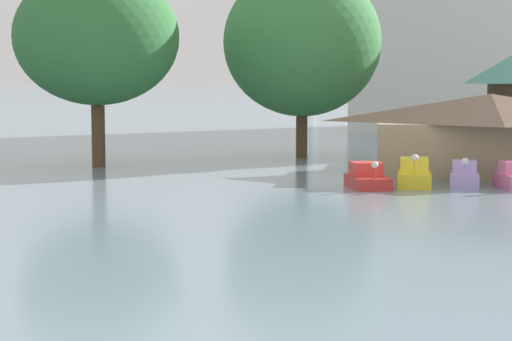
% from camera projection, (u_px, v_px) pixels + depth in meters
% --- Properties ---
extents(pedal_boat_red, '(2.41, 3.25, 1.38)m').
position_uv_depth(pedal_boat_red, '(367.00, 178.00, 42.60)').
color(pedal_boat_red, red).
rests_on(pedal_boat_red, ground).
extents(pedal_boat_yellow, '(1.64, 2.89, 1.68)m').
position_uv_depth(pedal_boat_yellow, '(414.00, 175.00, 42.99)').
color(pedal_boat_yellow, yellow).
rests_on(pedal_boat_yellow, ground).
extents(pedal_boat_lavender, '(1.55, 2.95, 1.49)m').
position_uv_depth(pedal_boat_lavender, '(464.00, 176.00, 43.12)').
color(pedal_boat_lavender, '#B299D8').
rests_on(pedal_boat_lavender, ground).
extents(boathouse, '(13.15, 8.60, 4.40)m').
position_uv_depth(boathouse, '(490.00, 132.00, 48.67)').
color(boathouse, tan).
rests_on(boathouse, ground).
extents(shoreline_tree_tall_left, '(9.72, 9.72, 11.67)m').
position_uv_depth(shoreline_tree_tall_left, '(97.00, 37.00, 52.31)').
color(shoreline_tree_tall_left, brown).
rests_on(shoreline_tree_tall_left, ground).
extents(shoreline_tree_mid, '(10.40, 10.40, 12.55)m').
position_uv_depth(shoreline_tree_mid, '(302.00, 42.00, 58.50)').
color(shoreline_tree_mid, brown).
rests_on(shoreline_tree_mid, ground).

